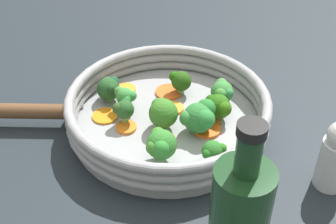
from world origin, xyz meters
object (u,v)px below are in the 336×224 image
object	(u,v)px
broccoli_floret_7	(162,111)
broccoli_floret_6	(109,88)
broccoli_floret_8	(222,92)
carrot_slice_0	(211,120)
broccoli_floret_4	(125,96)
carrot_slice_7	(174,108)
skillet	(168,124)
broccoli_floret_5	(180,81)
carrot_slice_2	(126,89)
carrot_slice_5	(207,129)
carrot_slice_3	(126,127)
broccoli_floret_3	(200,117)
carrot_slice_1	(164,139)
carrot_slice_6	(105,116)
broccoli_floret_2	(212,152)
salt_shaker	(336,156)
broccoli_floret_1	(124,109)
broccoli_floret_9	(219,106)
broccoli_floret_0	(161,145)
carrot_slice_4	(169,92)

from	to	relation	value
broccoli_floret_7	broccoli_floret_6	bearing A→B (deg)	-166.50
broccoli_floret_8	carrot_slice_0	bearing A→B (deg)	-62.74
broccoli_floret_4	broccoli_floret_8	xyz separation A→B (m)	(0.08, 0.13, -0.00)
carrot_slice_7	skillet	bearing A→B (deg)	-58.32
carrot_slice_0	broccoli_floret_7	world-z (taller)	broccoli_floret_7
carrot_slice_7	broccoli_floret_5	bearing A→B (deg)	129.14
carrot_slice_2	carrot_slice_7	size ratio (longest dim) A/B	1.05
carrot_slice_5	broccoli_floret_8	bearing A→B (deg)	119.26
skillet	carrot_slice_3	xyz separation A→B (m)	(-0.02, -0.06, 0.01)
carrot_slice_2	broccoli_floret_6	bearing A→B (deg)	-81.87
broccoli_floret_3	broccoli_floret_8	world-z (taller)	broccoli_floret_3
carrot_slice_1	carrot_slice_6	xyz separation A→B (m)	(-0.10, -0.04, -0.00)
broccoli_floret_6	carrot_slice_1	bearing A→B (deg)	3.29
skillet	carrot_slice_3	distance (m)	0.07
carrot_slice_5	broccoli_floret_5	world-z (taller)	broccoli_floret_5
broccoli_floret_2	broccoli_floret_6	world-z (taller)	broccoli_floret_6
broccoli_floret_7	broccoli_floret_4	bearing A→B (deg)	-161.93
carrot_slice_7	broccoli_floret_6	bearing A→B (deg)	-142.21
broccoli_floret_4	broccoli_floret_7	distance (m)	0.07
broccoli_floret_2	salt_shaker	size ratio (longest dim) A/B	0.35
carrot_slice_7	broccoli_floret_1	distance (m)	0.09
broccoli_floret_1	broccoli_floret_6	xyz separation A→B (m)	(-0.07, 0.01, -0.00)
carrot_slice_7	broccoli_floret_3	bearing A→B (deg)	-4.13
carrot_slice_0	broccoli_floret_9	world-z (taller)	broccoli_floret_9
broccoli_floret_3	salt_shaker	world-z (taller)	salt_shaker
broccoli_floret_7	salt_shaker	world-z (taller)	salt_shaker
carrot_slice_5	carrot_slice_6	distance (m)	0.16
carrot_slice_6	broccoli_floret_8	world-z (taller)	broccoli_floret_8
carrot_slice_5	carrot_slice_7	size ratio (longest dim) A/B	1.34
broccoli_floret_2	broccoli_floret_8	xyz separation A→B (m)	(-0.09, 0.11, 0.00)
carrot_slice_5	broccoli_floret_0	bearing A→B (deg)	-83.95
broccoli_floret_0	broccoli_floret_8	size ratio (longest dim) A/B	1.23
carrot_slice_2	broccoli_floret_7	xyz separation A→B (m)	(0.11, -0.01, 0.03)
broccoli_floret_2	salt_shaker	world-z (taller)	salt_shaker
broccoli_floret_9	carrot_slice_3	bearing A→B (deg)	-118.53
broccoli_floret_6	carrot_slice_6	bearing A→B (deg)	-42.12
broccoli_floret_7	broccoli_floret_1	bearing A→B (deg)	-136.19
broccoli_floret_1	broccoli_floret_5	size ratio (longest dim) A/B	0.98
carrot_slice_2	broccoli_floret_8	xyz separation A→B (m)	(0.13, 0.10, 0.02)
skillet	broccoli_floret_1	bearing A→B (deg)	-120.79
carrot_slice_7	carrot_slice_6	bearing A→B (deg)	-118.06
carrot_slice_4	broccoli_floret_6	size ratio (longest dim) A/B	0.99
carrot_slice_4	broccoli_floret_0	distance (m)	0.17
carrot_slice_1	carrot_slice_3	distance (m)	0.06
carrot_slice_4	carrot_slice_5	bearing A→B (deg)	-7.12
carrot_slice_1	broccoli_floret_3	distance (m)	0.06
broccoli_floret_4	carrot_slice_1	bearing A→B (deg)	2.17
broccoli_floret_0	broccoli_floret_1	distance (m)	0.10
salt_shaker	broccoli_floret_4	bearing A→B (deg)	-154.27
carrot_slice_5	salt_shaker	bearing A→B (deg)	21.98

